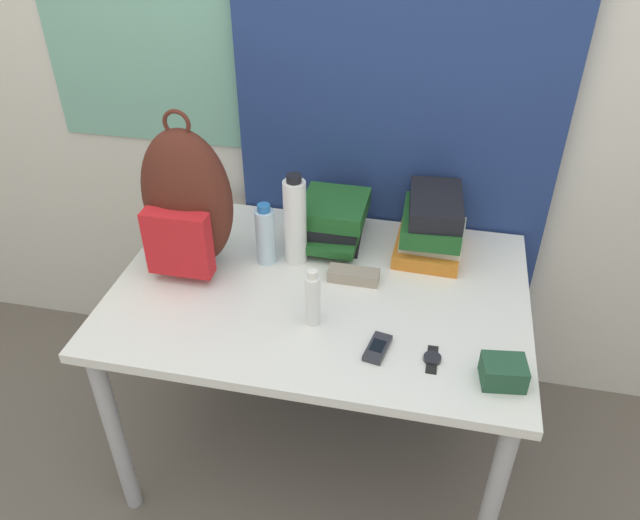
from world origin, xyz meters
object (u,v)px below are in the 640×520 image
water_bottle (265,235)px  camera_pouch (503,372)px  book_stack_center (432,225)px  sunglasses_case (354,275)px  wristwatch (432,359)px  sunscreen_bottle (313,299)px  book_stack_left (335,220)px  backpack (187,204)px  cell_phone (378,348)px  sports_bottle (295,221)px

water_bottle → camera_pouch: size_ratio=1.75×
book_stack_center → sunglasses_case: book_stack_center is taller
book_stack_center → wristwatch: size_ratio=2.76×
sunscreen_bottle → wristwatch: 0.35m
book_stack_left → sunglasses_case: 0.23m
water_bottle → sunscreen_bottle: bearing=-51.2°
sunglasses_case → camera_pouch: 0.53m
backpack → water_bottle: (0.21, 0.06, -0.12)m
book_stack_center → sunscreen_bottle: 0.51m
book_stack_left → water_bottle: size_ratio=1.39×
cell_phone → wristwatch: (0.14, -0.01, -0.00)m
book_stack_left → sunscreen_bottle: size_ratio=1.61×
sports_bottle → wristwatch: bearing=-38.7°
backpack → sunglasses_case: (0.49, 0.02, -0.19)m
sunglasses_case → wristwatch: (0.25, -0.29, -0.01)m
wristwatch → sunglasses_case: bearing=131.0°
sunglasses_case → camera_pouch: camera_pouch is taller
sports_bottle → camera_pouch: 0.73m
water_bottle → camera_pouch: 0.79m
book_stack_left → book_stack_center: size_ratio=1.02×
sunscreen_bottle → camera_pouch: sunscreen_bottle is taller
backpack → water_bottle: backpack is taller
sports_bottle → book_stack_center: bearing=19.6°
book_stack_center → sunglasses_case: (-0.21, -0.21, -0.07)m
book_stack_center → sports_bottle: bearing=-160.4°
cell_phone → wristwatch: size_ratio=1.13×
camera_pouch → sunscreen_bottle: bearing=166.7°
cell_phone → wristwatch: cell_phone is taller
book_stack_center → sunglasses_case: 0.30m
book_stack_left → book_stack_center: book_stack_center is taller
sports_bottle → sunscreen_bottle: sports_bottle is taller
book_stack_center → sunscreen_bottle: size_ratio=1.58×
backpack → sunscreen_bottle: backpack is taller
book_stack_center → sports_bottle: size_ratio=0.93×
book_stack_center → sunglasses_case: size_ratio=1.82×
camera_pouch → wristwatch: bearing=167.5°
water_bottle → sports_bottle: (0.09, 0.02, 0.05)m
book_stack_center → cell_phone: book_stack_center is taller
sports_bottle → cell_phone: 0.48m
book_stack_center → camera_pouch: bearing=-68.5°
sports_bottle → sunglasses_case: bearing=-18.9°
backpack → sunscreen_bottle: size_ratio=2.86×
sports_bottle → wristwatch: sports_bottle is taller
backpack → water_bottle: bearing=15.3°
sports_bottle → sunglasses_case: size_ratio=1.97×
backpack → sunscreen_bottle: (0.42, -0.19, -0.13)m
sunglasses_case → sports_bottle: bearing=161.1°
water_bottle → sunscreen_bottle: 0.32m
sunglasses_case → camera_pouch: (0.42, -0.33, 0.01)m
book_stack_center → wristwatch: book_stack_center is taller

